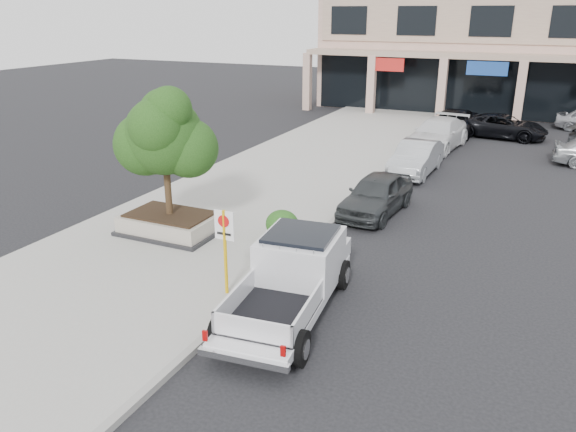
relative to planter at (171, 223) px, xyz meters
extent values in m
plane|color=black|center=(6.06, -1.44, -0.48)|extent=(120.00, 120.00, 0.00)
cube|color=gray|center=(0.56, 4.56, -0.40)|extent=(8.00, 52.00, 0.15)
cube|color=gray|center=(4.51, 4.56, -0.40)|extent=(0.20, 52.00, 0.15)
cube|color=tan|center=(-5.94, 25.61, 1.62)|extent=(0.55, 0.55, 4.20)
cube|color=black|center=(0.00, 0.00, -0.27)|extent=(3.20, 2.20, 0.12)
cube|color=#A39A89|center=(0.00, 0.00, 0.04)|extent=(3.00, 2.00, 0.50)
cube|color=black|center=(0.00, 0.00, 0.32)|extent=(2.70, 1.70, 0.06)
cylinder|color=#301F12|center=(0.00, 0.00, 1.45)|extent=(0.22, 0.22, 2.20)
sphere|color=#18390F|center=(0.00, 0.00, 2.95)|extent=(2.50, 2.50, 2.50)
sphere|color=#18390F|center=(0.70, 0.30, 2.55)|extent=(1.90, 1.90, 1.90)
sphere|color=#18390F|center=(-0.30, 0.50, 3.55)|extent=(1.60, 1.60, 1.60)
cylinder|color=#DCA70B|center=(3.90, -2.93, 0.82)|extent=(0.09, 0.09, 2.30)
cube|color=white|center=(3.90, -2.93, 1.57)|extent=(0.55, 0.03, 0.78)
cylinder|color=red|center=(3.90, -2.96, 1.69)|extent=(0.32, 0.02, 0.32)
ellipsoid|color=#1F4213|center=(3.58, 1.14, 0.14)|extent=(1.10, 0.99, 0.93)
imported|color=#2D3032|center=(5.56, 5.11, 0.26)|extent=(2.09, 4.47, 1.48)
imported|color=#AEB2B6|center=(5.67, 11.16, 0.27)|extent=(1.77, 4.59, 1.49)
imported|color=silver|center=(5.59, 16.64, 0.34)|extent=(2.93, 5.85, 1.63)
imported|color=black|center=(5.75, 20.94, 0.26)|extent=(2.55, 5.34, 1.47)
imported|color=black|center=(8.58, 21.17, 0.22)|extent=(5.27, 2.91, 1.40)
camera|label=1|loc=(10.89, -14.20, 6.64)|focal=35.00mm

